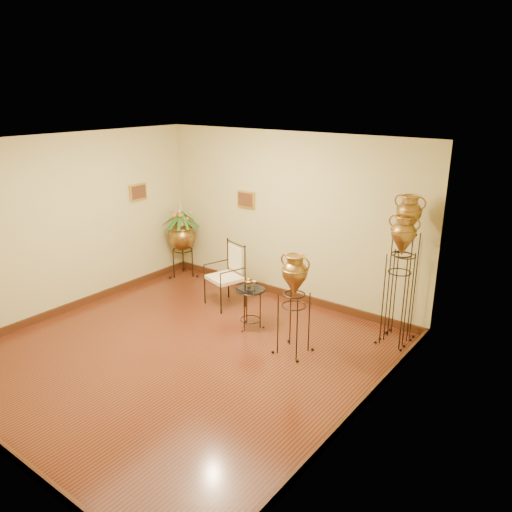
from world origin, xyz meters
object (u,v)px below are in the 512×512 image
Objects in this scene: armchair at (224,276)px; side_table at (250,307)px; planter_urn at (182,234)px; amphora_mid at (399,280)px; amphora_tall at (403,268)px.

side_table is (0.84, -0.40, -0.19)m from armchair.
side_table is (2.40, -0.99, -0.51)m from planter_urn.
amphora_mid is at bearing 24.29° from side_table.
amphora_tall is at bearing 29.20° from armchair.
amphora_tall is 2.66× the size of side_table.
armchair is at bearing -20.79° from planter_urn.
amphora_tall reaches higher than planter_urn.
amphora_mid is 2.17m from side_table.
amphora_mid is 2.35× the size of side_table.
planter_urn is (-4.30, 0.00, -0.25)m from amphora_tall.
amphora_mid is 2.81m from armchair.
amphora_tall is 2.86m from armchair.
amphora_tall is 1.13× the size of amphora_mid.
planter_urn is at bearing 157.61° from side_table.
armchair is (-2.74, -0.46, -0.42)m from amphora_mid.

